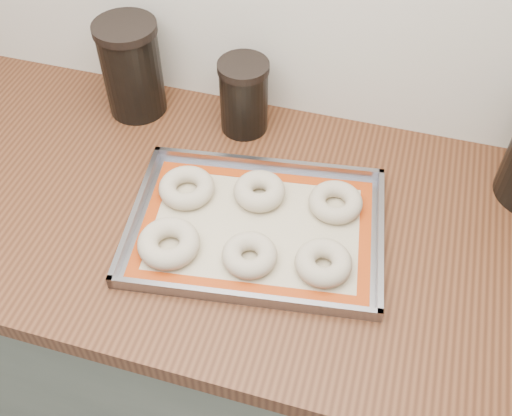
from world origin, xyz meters
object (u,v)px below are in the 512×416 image
(bagel_front_right, at_px, (323,263))
(canister_mid, at_px, (244,96))
(baking_tray, at_px, (256,227))
(bagel_back_right, at_px, (336,202))
(canister_left, at_px, (132,68))
(bagel_back_left, at_px, (187,188))
(bagel_back_mid, at_px, (259,191))
(bagel_front_left, at_px, (169,243))
(bagel_front_mid, at_px, (250,255))

(bagel_front_right, bearing_deg, canister_mid, 126.40)
(baking_tray, xyz_separation_m, bagel_back_right, (0.13, 0.09, 0.01))
(canister_left, distance_m, canister_mid, 0.25)
(baking_tray, relative_size, bagel_back_left, 4.69)
(bagel_front_right, bearing_deg, canister_left, 146.42)
(bagel_back_mid, relative_size, bagel_back_right, 0.97)
(bagel_back_left, xyz_separation_m, canister_left, (-0.20, 0.22, 0.08))
(canister_left, relative_size, canister_mid, 1.30)
(bagel_back_right, xyz_separation_m, canister_mid, (-0.23, 0.18, 0.06))
(bagel_front_left, distance_m, bagel_back_right, 0.32)
(bagel_back_left, bearing_deg, bagel_front_left, -82.56)
(bagel_front_left, height_order, bagel_front_right, bagel_front_left)
(bagel_back_mid, relative_size, canister_left, 0.47)
(canister_mid, bearing_deg, canister_left, -178.97)
(bagel_back_left, relative_size, bagel_back_mid, 1.09)
(bagel_back_left, distance_m, bagel_back_right, 0.28)
(bagel_front_mid, xyz_separation_m, canister_left, (-0.36, 0.34, 0.08))
(bagel_front_right, height_order, canister_mid, canister_mid)
(bagel_front_mid, distance_m, canister_mid, 0.37)
(baking_tray, bearing_deg, canister_left, 142.68)
(baking_tray, distance_m, bagel_back_left, 0.16)
(baking_tray, bearing_deg, bagel_front_mid, -82.29)
(baking_tray, relative_size, bagel_front_left, 4.52)
(bagel_front_mid, height_order, bagel_back_left, same)
(baking_tray, height_order, bagel_front_right, bagel_front_right)
(baking_tray, xyz_separation_m, canister_left, (-0.35, 0.27, 0.10))
(bagel_front_mid, xyz_separation_m, bagel_front_right, (0.13, 0.02, 0.00))
(bagel_back_mid, relative_size, canister_mid, 0.61)
(bagel_back_left, height_order, canister_left, canister_left)
(bagel_front_mid, bearing_deg, bagel_front_left, -173.81)
(baking_tray, height_order, bagel_front_left, bagel_front_left)
(canister_left, bearing_deg, bagel_front_mid, -43.54)
(canister_mid, bearing_deg, bagel_back_mid, -65.44)
(bagel_back_mid, height_order, bagel_back_right, bagel_back_mid)
(bagel_front_right, relative_size, bagel_back_mid, 1.01)
(bagel_front_left, xyz_separation_m, bagel_back_right, (0.26, 0.18, -0.00))
(bagel_front_left, bearing_deg, baking_tray, 34.22)
(bagel_front_right, distance_m, canister_left, 0.59)
(bagel_front_mid, bearing_deg, bagel_back_mid, 99.46)
(bagel_front_right, height_order, canister_left, canister_left)
(canister_left, xyz_separation_m, canister_mid, (0.24, 0.00, -0.02))
(canister_mid, bearing_deg, baking_tray, -68.91)
(bagel_back_left, distance_m, bagel_back_mid, 0.14)
(bagel_back_mid, distance_m, canister_mid, 0.22)
(bagel_back_left, bearing_deg, canister_mid, 78.14)
(canister_left, bearing_deg, canister_mid, 1.03)
(bagel_back_right, bearing_deg, bagel_back_left, -171.27)
(bagel_back_mid, bearing_deg, canister_left, 150.21)
(bagel_front_right, relative_size, bagel_back_right, 0.98)
(baking_tray, distance_m, bagel_front_mid, 0.08)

